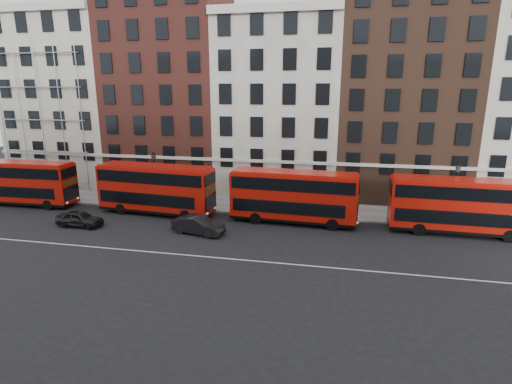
% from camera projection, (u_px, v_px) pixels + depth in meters
% --- Properties ---
extents(ground, '(120.00, 120.00, 0.00)m').
position_uv_depth(ground, '(243.00, 248.00, 29.31)').
color(ground, black).
rests_on(ground, ground).
extents(pavement, '(80.00, 5.00, 0.15)m').
position_uv_depth(pavement, '(268.00, 207.00, 39.24)').
color(pavement, gray).
rests_on(pavement, ground).
extents(kerb, '(80.00, 0.30, 0.16)m').
position_uv_depth(kerb, '(263.00, 214.00, 36.87)').
color(kerb, gray).
rests_on(kerb, ground).
extents(road_centre_line, '(70.00, 0.12, 0.01)m').
position_uv_depth(road_centre_line, '(236.00, 259.00, 27.41)').
color(road_centre_line, white).
rests_on(road_centre_line, ground).
extents(building_terrace, '(64.00, 11.95, 22.00)m').
position_uv_depth(building_terrace, '(277.00, 99.00, 43.71)').
color(building_terrace, '#AFAA97').
rests_on(building_terrace, ground).
extents(bus_a, '(10.55, 2.69, 4.41)m').
position_uv_depth(bus_a, '(23.00, 182.00, 39.63)').
color(bus_a, '#B71309').
rests_on(bus_a, ground).
extents(bus_b, '(11.12, 3.61, 4.59)m').
position_uv_depth(bus_b, '(155.00, 188.00, 36.81)').
color(bus_b, '#B71309').
rests_on(bus_b, ground).
extents(bus_c, '(10.96, 3.20, 4.55)m').
position_uv_depth(bus_c, '(293.00, 196.00, 34.30)').
color(bus_c, '#B71309').
rests_on(bus_c, ground).
extents(bus_d, '(10.79, 2.88, 4.50)m').
position_uv_depth(bus_d, '(459.00, 205.00, 31.70)').
color(bus_d, '#B71309').
rests_on(bus_d, ground).
extents(car_rear, '(3.96, 1.63, 1.34)m').
position_uv_depth(car_rear, '(80.00, 219.00, 33.82)').
color(car_rear, black).
rests_on(car_rear, ground).
extents(car_front, '(4.57, 2.40, 1.43)m').
position_uv_depth(car_front, '(198.00, 225.00, 32.12)').
color(car_front, black).
rests_on(car_front, ground).
extents(lamp_post_left, '(0.44, 0.44, 5.33)m').
position_uv_depth(lamp_post_left, '(155.00, 176.00, 38.95)').
color(lamp_post_left, black).
rests_on(lamp_post_left, pavement).
extents(lamp_post_right, '(0.44, 0.44, 5.33)m').
position_uv_depth(lamp_post_right, '(455.00, 191.00, 33.37)').
color(lamp_post_right, black).
rests_on(lamp_post_right, pavement).
extents(iron_railings, '(6.60, 0.06, 1.00)m').
position_uv_depth(iron_railings, '(271.00, 196.00, 41.17)').
color(iron_railings, black).
rests_on(iron_railings, pavement).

